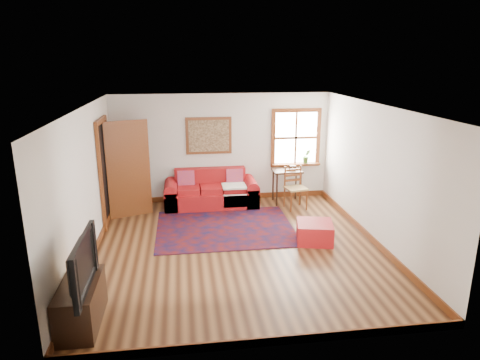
{
  "coord_description": "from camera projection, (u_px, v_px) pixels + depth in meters",
  "views": [
    {
      "loc": [
        -0.91,
        -6.95,
        3.27
      ],
      "look_at": [
        0.13,
        0.6,
        1.08
      ],
      "focal_mm": 32.0,
      "sensor_mm": 36.0,
      "label": 1
    }
  ],
  "objects": [
    {
      "name": "persian_rug",
      "position": [
        225.0,
        228.0,
        8.5
      ],
      "size": [
        2.68,
        2.14,
        0.02
      ],
      "primitive_type": "cube",
      "rotation": [
        0.0,
        0.0,
        -0.0
      ],
      "color": "#590E0C",
      "rests_on": "ground"
    },
    {
      "name": "side_table",
      "position": [
        287.0,
        175.0,
        9.86
      ],
      "size": [
        0.65,
        0.49,
        0.78
      ],
      "color": "black",
      "rests_on": "ground"
    },
    {
      "name": "ground",
      "position": [
        237.0,
        247.0,
        7.64
      ],
      "size": [
        5.5,
        5.5,
        0.0
      ],
      "primitive_type": "plane",
      "color": "#402211",
      "rests_on": "ground"
    },
    {
      "name": "room_envelope",
      "position": [
        237.0,
        157.0,
        7.2
      ],
      "size": [
        5.04,
        5.54,
        2.52
      ],
      "color": "silver",
      "rests_on": "ground"
    },
    {
      "name": "ladder_back_chair",
      "position": [
        295.0,
        186.0,
        9.54
      ],
      "size": [
        0.51,
        0.49,
        0.94
      ],
      "color": "tan",
      "rests_on": "ground"
    },
    {
      "name": "television",
      "position": [
        75.0,
        264.0,
        5.08
      ],
      "size": [
        0.15,
        1.17,
        0.67
      ],
      "primitive_type": "imported",
      "rotation": [
        0.0,
        0.0,
        1.57
      ],
      "color": "black",
      "rests_on": "media_cabinet"
    },
    {
      "name": "media_cabinet",
      "position": [
        81.0,
        304.0,
        5.39
      ],
      "size": [
        0.46,
        1.03,
        0.56
      ],
      "primitive_type": "cube",
      "color": "black",
      "rests_on": "ground"
    },
    {
      "name": "red_leather_sofa",
      "position": [
        211.0,
        194.0,
        9.76
      ],
      "size": [
        2.1,
        0.87,
        0.82
      ],
      "color": "#AB1619",
      "rests_on": "ground"
    },
    {
      "name": "doorway",
      "position": [
        119.0,
        169.0,
        8.75
      ],
      "size": [
        0.89,
        1.08,
        2.14
      ],
      "color": "black",
      "rests_on": "ground"
    },
    {
      "name": "red_ottoman",
      "position": [
        315.0,
        232.0,
        7.85
      ],
      "size": [
        0.77,
        0.77,
        0.37
      ],
      "primitive_type": "cube",
      "rotation": [
        0.0,
        0.0,
        -0.23
      ],
      "color": "#AB1619",
      "rests_on": "ground"
    },
    {
      "name": "framed_artwork",
      "position": [
        209.0,
        136.0,
        9.76
      ],
      "size": [
        1.05,
        0.07,
        0.85
      ],
      "color": "brown",
      "rests_on": "ground"
    },
    {
      "name": "window",
      "position": [
        297.0,
        144.0,
        10.09
      ],
      "size": [
        1.18,
        0.2,
        1.38
      ],
      "color": "white",
      "rests_on": "ground"
    },
    {
      "name": "candle_hurricane",
      "position": [
        88.0,
        263.0,
        5.65
      ],
      "size": [
        0.12,
        0.12,
        0.18
      ],
      "color": "silver",
      "rests_on": "media_cabinet"
    }
  ]
}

